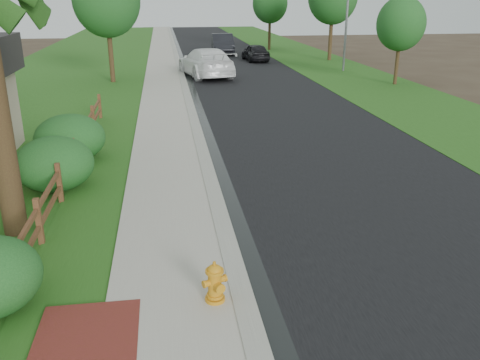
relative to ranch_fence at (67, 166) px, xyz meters
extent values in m
plane|color=#3A2C20|center=(3.60, -6.40, -0.62)|extent=(120.00, 120.00, 0.00)
cube|color=black|center=(8.20, 28.60, -0.61)|extent=(8.00, 90.00, 0.02)
cube|color=gray|center=(4.00, 28.60, -0.56)|extent=(0.40, 90.00, 0.12)
cube|color=black|center=(4.35, 28.60, -0.60)|extent=(0.50, 90.00, 0.00)
cube|color=#ABA295|center=(2.70, 28.60, -0.57)|extent=(2.20, 90.00, 0.10)
cube|color=#245217|center=(0.80, 28.60, -0.59)|extent=(1.60, 90.00, 0.06)
cube|color=#245217|center=(-4.40, 28.60, -0.60)|extent=(9.00, 90.00, 0.04)
cube|color=#245217|center=(15.10, 28.60, -0.60)|extent=(6.00, 90.00, 0.04)
cube|color=maroon|center=(1.40, -7.40, -0.56)|extent=(1.60, 2.40, 0.11)
cube|color=#51351B|center=(0.00, -6.00, -0.07)|extent=(0.12, 0.12, 1.10)
cube|color=#51351B|center=(0.00, -3.60, -0.07)|extent=(0.12, 0.12, 1.10)
cube|color=#51351B|center=(0.00, -1.20, -0.07)|extent=(0.12, 0.12, 1.10)
cube|color=#51351B|center=(0.00, 1.20, -0.07)|extent=(0.12, 0.12, 1.10)
cube|color=#51351B|center=(0.00, 3.60, -0.07)|extent=(0.12, 0.12, 1.10)
cube|color=#51351B|center=(0.00, 6.00, -0.07)|extent=(0.12, 0.12, 1.10)
cube|color=#51351B|center=(0.00, 8.40, -0.07)|extent=(0.12, 0.12, 1.10)
cube|color=#51351B|center=(0.00, -4.80, -0.17)|extent=(0.08, 2.35, 0.10)
cube|color=#51351B|center=(0.00, -4.80, 0.23)|extent=(0.08, 2.35, 0.10)
cube|color=#51351B|center=(0.00, -2.40, -0.17)|extent=(0.08, 2.35, 0.10)
cube|color=#51351B|center=(0.00, -2.40, 0.23)|extent=(0.08, 2.35, 0.10)
cube|color=#51351B|center=(0.00, 0.00, -0.17)|extent=(0.08, 2.35, 0.10)
cube|color=#51351B|center=(0.00, 0.00, 0.23)|extent=(0.08, 2.35, 0.10)
cube|color=#51351B|center=(0.00, 2.40, -0.17)|extent=(0.08, 2.35, 0.10)
cube|color=#51351B|center=(0.00, 2.40, 0.23)|extent=(0.08, 2.35, 0.10)
cube|color=#51351B|center=(0.00, 4.80, -0.17)|extent=(0.08, 2.35, 0.10)
cube|color=#51351B|center=(0.00, 4.80, 0.23)|extent=(0.08, 2.35, 0.10)
cube|color=#51351B|center=(0.00, 7.20, -0.17)|extent=(0.08, 2.35, 0.10)
cube|color=#51351B|center=(0.00, 7.20, 0.23)|extent=(0.08, 2.35, 0.10)
cylinder|color=#C09616|center=(3.50, -6.41, -0.49)|extent=(0.35, 0.35, 0.06)
cylinder|color=#C09616|center=(3.50, -6.41, -0.21)|extent=(0.24, 0.24, 0.54)
cylinder|color=#C09616|center=(3.50, -6.41, -0.41)|extent=(0.29, 0.29, 0.05)
cylinder|color=#C09616|center=(3.50, -6.41, 0.06)|extent=(0.32, 0.32, 0.05)
ellipsoid|color=#C09616|center=(3.50, -6.41, 0.08)|extent=(0.26, 0.26, 0.20)
cylinder|color=#C09616|center=(3.50, -6.41, 0.21)|extent=(0.06, 0.06, 0.07)
cylinder|color=#C09616|center=(3.56, -6.56, -0.18)|extent=(0.19, 0.17, 0.16)
cylinder|color=#C09616|center=(3.34, -6.48, -0.13)|extent=(0.17, 0.17, 0.12)
cylinder|color=#C09616|center=(3.66, -6.35, -0.13)|extent=(0.17, 0.17, 0.12)
imported|color=white|center=(5.60, 19.83, 0.32)|extent=(3.74, 6.72, 1.84)
imported|color=black|center=(10.29, 27.58, 0.09)|extent=(1.91, 4.13, 1.37)
imported|color=black|center=(8.27, 33.23, 0.28)|extent=(2.13, 5.40, 1.75)
cylinder|color=slate|center=(15.42, 20.91, 3.34)|extent=(0.16, 0.16, 7.92)
ellipsoid|color=brown|center=(-0.62, -0.16, -0.24)|extent=(1.26, 1.03, 0.75)
ellipsoid|color=#1A4B1C|center=(-0.30, -0.13, 0.13)|extent=(2.80, 2.80, 1.50)
ellipsoid|color=#1A4B1C|center=(-0.30, 2.49, 0.15)|extent=(2.35, 2.35, 1.54)
cylinder|color=#392317|center=(-0.30, 18.39, 1.51)|extent=(0.29, 0.29, 4.25)
cylinder|color=#392317|center=(16.60, 15.00, 0.93)|extent=(0.21, 0.21, 3.09)
ellipsoid|color=#1A4B1C|center=(16.60, 15.00, 2.91)|extent=(2.82, 2.82, 3.11)
cylinder|color=#392317|center=(16.40, 27.11, 1.56)|extent=(0.30, 0.30, 4.35)
cylinder|color=#392317|center=(13.16, 35.94, 1.27)|extent=(0.26, 0.26, 3.77)
ellipsoid|color=#1A4B1C|center=(13.16, 35.94, 3.69)|extent=(3.33, 3.33, 3.66)
camera|label=1|loc=(2.80, -14.03, 4.54)|focal=38.00mm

